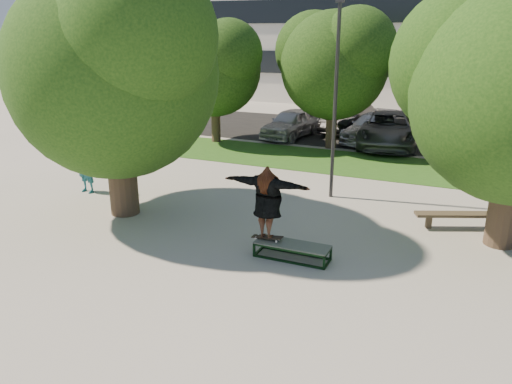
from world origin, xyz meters
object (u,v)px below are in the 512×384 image
at_px(tree_left, 112,61).
at_px(car_silver_a, 291,123).
at_px(bystander, 85,164).
at_px(car_silver_b, 373,128).
at_px(lamppost, 335,100).
at_px(grind_box, 292,251).
at_px(bench, 467,216).
at_px(car_grey, 388,129).
at_px(car_dark, 348,118).

bearing_deg(tree_left, car_silver_a, 86.35).
height_order(bystander, car_silver_b, bystander).
relative_size(tree_left, lamppost, 1.16).
bearing_deg(car_silver_a, lamppost, -54.49).
distance_m(lamppost, grind_box, 5.76).
bearing_deg(car_silver_b, bench, -54.33).
bearing_deg(bench, grind_box, -157.90).
relative_size(car_grey, car_silver_b, 1.22).
bearing_deg(lamppost, car_dark, 101.17).
distance_m(car_silver_a, car_dark, 3.39).
height_order(lamppost, car_grey, lamppost).
bearing_deg(tree_left, car_dark, 78.12).
height_order(grind_box, car_dark, car_dark).
distance_m(tree_left, car_silver_a, 12.97).
bearing_deg(car_silver_a, grind_box, -62.18).
distance_m(bystander, car_grey, 13.88).
relative_size(lamppost, car_silver_a, 1.43).
xyz_separation_m(bystander, car_grey, (7.97, 11.36, -0.19)).
height_order(car_silver_a, car_silver_b, car_silver_a).
bearing_deg(tree_left, car_grey, 65.62).
xyz_separation_m(tree_left, lamppost, (5.29, 3.91, -1.27)).
bearing_deg(lamppost, tree_left, -143.58).
height_order(car_grey, car_silver_b, car_grey).
bearing_deg(car_dark, bench, -54.60).
relative_size(car_dark, car_silver_b, 0.97).
xyz_separation_m(bench, car_grey, (-3.86, 9.64, 0.42)).
distance_m(tree_left, car_grey, 14.10).
bearing_deg(tree_left, lamppost, 36.42).
bearing_deg(car_silver_b, grind_box, -74.83).
xyz_separation_m(tree_left, car_dark, (3.13, 14.87, -3.68)).
relative_size(lamppost, bench, 2.21).
xyz_separation_m(car_silver_a, car_dark, (2.34, 2.46, 0.02)).
distance_m(grind_box, bystander, 8.38).
height_order(grind_box, car_grey, car_grey).
distance_m(tree_left, car_dark, 15.63).
bearing_deg(grind_box, car_silver_b, 93.79).
relative_size(tree_left, car_dark, 1.58).
xyz_separation_m(car_dark, car_grey, (2.49, -2.46, 0.04)).
relative_size(bystander, bench, 0.70).
bearing_deg(car_grey, grind_box, -97.64).
relative_size(bystander, car_silver_b, 0.42).
bearing_deg(grind_box, car_dark, 99.31).
distance_m(bench, car_grey, 10.39).
distance_m(lamppost, bystander, 8.45).
height_order(grind_box, car_silver_b, car_silver_b).
bearing_deg(grind_box, car_silver_a, 110.21).
height_order(bench, car_grey, car_grey).
distance_m(bench, car_silver_b, 11.40).
distance_m(bench, car_silver_a, 12.98).
bearing_deg(bench, lamppost, 141.63).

